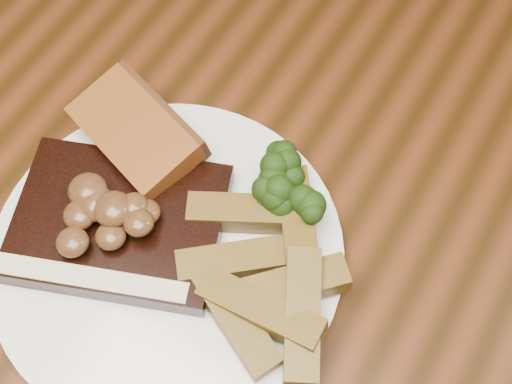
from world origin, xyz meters
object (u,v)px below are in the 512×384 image
plate (168,255)px  potato_wedges (254,272)px  steak (120,224)px  garlic_bread (138,146)px  dining_table (242,259)px

plate → potato_wedges: bearing=13.0°
steak → garlic_bread: 0.07m
steak → garlic_bread: same height
steak → garlic_bread: (-0.03, 0.06, -0.00)m
plate → garlic_bread: size_ratio=2.59×
plate → garlic_bread: 0.09m
plate → steak: (-0.04, -0.00, 0.02)m
dining_table → steak: steak is taller
dining_table → potato_wedges: size_ratio=13.76×
dining_table → plate: 0.12m
dining_table → steak: (-0.06, -0.06, 0.12)m
dining_table → potato_wedges: potato_wedges is taller
garlic_bread → plate: bearing=-24.1°
garlic_bread → potato_wedges: bearing=-0.6°
plate → steak: bearing=-175.5°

